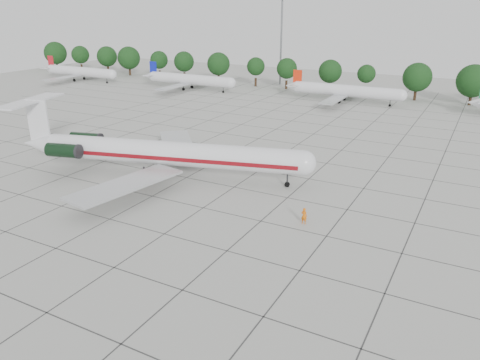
% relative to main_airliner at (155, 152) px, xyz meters
% --- Properties ---
extents(ground, '(260.00, 260.00, 0.00)m').
position_rel_main_airliner_xyz_m(ground, '(12.25, -6.46, -3.72)').
color(ground, '#B4B4AD').
rests_on(ground, ground).
extents(apron_joints, '(170.00, 170.00, 0.02)m').
position_rel_main_airliner_xyz_m(apron_joints, '(12.25, 8.54, -3.72)').
color(apron_joints, '#383838').
rests_on(apron_joints, ground).
extents(main_airliner, '(44.29, 34.11, 10.54)m').
position_rel_main_airliner_xyz_m(main_airliner, '(0.00, 0.00, 0.00)').
color(main_airliner, silver).
rests_on(main_airliner, ground).
extents(ground_crew, '(0.74, 0.50, 1.99)m').
position_rel_main_airliner_xyz_m(ground_crew, '(24.92, -4.70, -2.73)').
color(ground_crew, orange).
rests_on(ground_crew, ground).
extents(bg_airliner_a, '(28.24, 27.20, 7.40)m').
position_rel_main_airliner_xyz_m(bg_airliner_a, '(-78.51, 61.14, -0.81)').
color(bg_airliner_a, silver).
rests_on(bg_airliner_a, ground).
extents(bg_airliner_b, '(28.24, 27.20, 7.40)m').
position_rel_main_airliner_xyz_m(bg_airliner_b, '(-37.31, 64.06, -0.81)').
color(bg_airliner_b, silver).
rests_on(bg_airliner_b, ground).
extents(bg_airliner_c, '(28.24, 27.20, 7.40)m').
position_rel_main_airliner_xyz_m(bg_airliner_c, '(8.52, 67.19, -0.81)').
color(bg_airliner_c, silver).
rests_on(bg_airliner_c, ground).
extents(tree_line, '(249.86, 8.44, 10.22)m').
position_rel_main_airliner_xyz_m(tree_line, '(0.57, 78.54, 2.26)').
color(tree_line, '#332114').
rests_on(tree_line, ground).
extents(floodlight_mast, '(1.60, 1.60, 25.45)m').
position_rel_main_airliner_xyz_m(floodlight_mast, '(-17.75, 85.54, 10.56)').
color(floodlight_mast, slate).
rests_on(floodlight_mast, ground).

